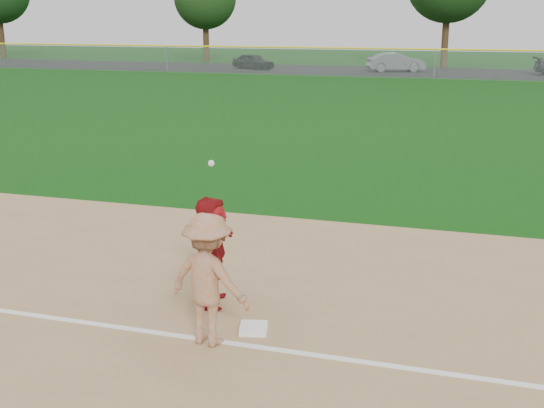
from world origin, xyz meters
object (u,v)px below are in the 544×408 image
(first_base, at_px, (254,328))
(car_mid, at_px, (396,62))
(car_left, at_px, (253,61))
(base_runner, at_px, (211,251))

(first_base, bearing_deg, car_mid, 94.47)
(first_base, height_order, car_left, car_left)
(base_runner, height_order, car_mid, base_runner)
(first_base, bearing_deg, base_runner, 140.96)
(first_base, xyz_separation_m, car_mid, (-3.61, 46.10, 0.67))
(base_runner, xyz_separation_m, car_mid, (-2.73, 45.39, -0.11))
(car_left, height_order, car_mid, car_mid)
(first_base, relative_size, base_runner, 0.22)
(base_runner, xyz_separation_m, car_left, (-14.20, 44.92, -0.22))
(car_mid, bearing_deg, base_runner, 161.98)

